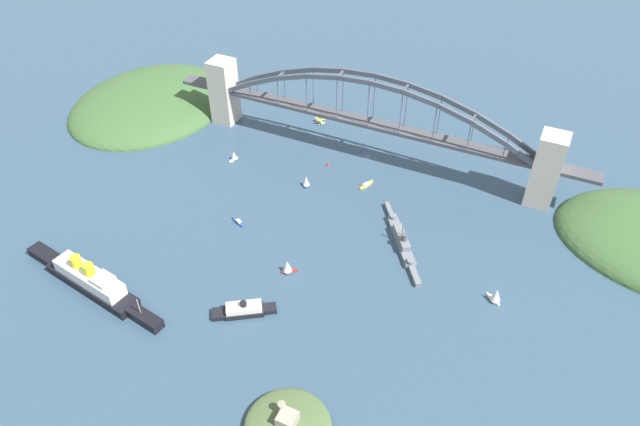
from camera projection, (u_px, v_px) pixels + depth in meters
name	position (u px, v px, depth m)	size (l,w,h in m)	color
ground_plane	(368.00, 157.00, 412.75)	(1400.00, 1400.00, 0.00)	#334C60
harbor_arch_bridge	(370.00, 124.00, 395.33)	(297.81, 17.07, 61.87)	beige
headland_east_shore	(154.00, 104.00, 469.97)	(117.31, 139.19, 26.71)	#3D6033
ocean_liner	(91.00, 281.00, 313.13)	(102.32, 23.57, 19.35)	black
naval_cruiser	(402.00, 241.00, 342.08)	(42.88, 60.69, 16.57)	slate
harbor_ferry_steamer	(244.00, 310.00, 301.90)	(31.52, 23.93, 8.35)	black
fort_island_mid_harbor	(288.00, 426.00, 251.32)	(38.07, 37.52, 12.18)	#4C6038
seaplane_taxiing_near_bridge	(320.00, 121.00, 446.13)	(9.15, 7.96, 4.67)	#B7B7B2
small_boat_0	(496.00, 295.00, 306.83)	(9.19, 8.07, 10.22)	silver
small_boat_1	(234.00, 156.00, 407.71)	(5.14, 7.39, 7.50)	silver
small_boat_2	(366.00, 185.00, 386.33)	(5.56, 12.50, 2.19)	gold
small_boat_3	(238.00, 222.00, 357.84)	(10.63, 5.92, 2.36)	#234C8C
small_boat_4	(306.00, 181.00, 384.08)	(5.59, 8.24, 8.82)	#234C8C
small_boat_5	(287.00, 266.00, 323.40)	(8.63, 7.78, 9.65)	#B2231E
channel_marker_buoy	(328.00, 164.00, 404.11)	(2.20, 2.20, 2.75)	red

